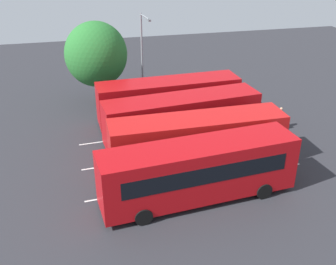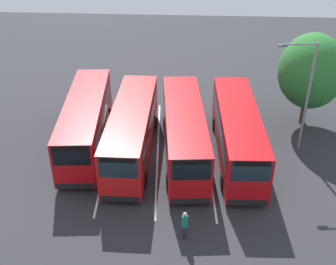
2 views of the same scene
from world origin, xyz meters
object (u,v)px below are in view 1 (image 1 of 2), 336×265
(bus_center_left, at_px, (198,140))
(bus_center_right, at_px, (182,118))
(bus_far_left, at_px, (199,170))
(bus_far_right, at_px, (169,99))
(pedestrian, at_px, (280,116))
(street_lamp, at_px, (143,54))
(depot_tree, at_px, (96,54))

(bus_center_left, bearing_deg, bus_center_right, 90.30)
(bus_far_left, bearing_deg, bus_far_right, 80.11)
(bus_far_right, bearing_deg, pedestrian, -24.85)
(bus_center_right, relative_size, pedestrian, 6.35)
(bus_center_left, bearing_deg, pedestrian, 25.69)
(bus_far_left, bearing_deg, bus_center_left, 68.49)
(street_lamp, bearing_deg, bus_far_left, -4.45)
(bus_center_right, bearing_deg, bus_center_left, -94.92)
(bus_center_right, height_order, pedestrian, bus_center_right)
(bus_far_left, bearing_deg, street_lamp, 86.29)
(bus_far_right, distance_m, depot_tree, 7.77)
(bus_far_right, bearing_deg, depot_tree, 130.01)
(pedestrian, distance_m, depot_tree, 15.83)
(bus_center_left, xyz_separation_m, pedestrian, (7.71, 3.75, -0.83))
(bus_center_left, height_order, depot_tree, depot_tree)
(bus_far_left, distance_m, pedestrian, 11.23)
(bus_center_left, xyz_separation_m, bus_center_right, (-0.03, 3.49, 0.00))
(bus_far_left, distance_m, street_lamp, 14.76)
(bus_far_left, relative_size, bus_far_right, 1.01)
(bus_far_left, distance_m, bus_center_left, 3.46)
(pedestrian, bearing_deg, bus_center_right, 9.75)
(bus_far_right, xyz_separation_m, depot_tree, (-4.97, 5.47, 2.40))
(depot_tree, bearing_deg, bus_far_left, -75.39)
(bus_center_right, xyz_separation_m, bus_far_right, (-0.09, 3.51, 0.00))
(depot_tree, bearing_deg, bus_center_left, -67.80)
(bus_center_left, distance_m, depot_tree, 13.69)
(street_lamp, bearing_deg, pedestrian, 44.59)
(bus_far_right, bearing_deg, street_lamp, 103.94)
(bus_center_right, height_order, street_lamp, street_lamp)
(bus_center_left, distance_m, bus_far_right, 7.01)
(bus_far_left, bearing_deg, pedestrian, 33.97)
(bus_far_left, xyz_separation_m, depot_tree, (-4.12, 15.80, 2.40))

